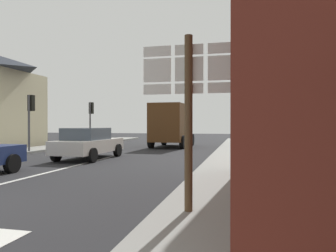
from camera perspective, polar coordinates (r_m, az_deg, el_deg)
name	(u,v)px	position (r m, az deg, el deg)	size (l,w,h in m)	color
ground_plane	(104,159)	(15.67, -11.27, -5.71)	(80.00, 80.00, 0.00)	#232326
sidewalk_right	(231,166)	(12.30, 11.25, -7.05)	(2.24, 44.00, 0.14)	gray
lane_centre_stripe	(57,170)	(12.17, -19.16, -7.45)	(0.16, 12.00, 0.01)	silver
sedan_far	(88,143)	(15.58, -14.00, -2.94)	(2.04, 4.23, 1.47)	beige
delivery_truck	(172,124)	(22.95, 0.68, 0.35)	(2.57, 5.05, 3.05)	#4C2D14
route_sign_post	(189,104)	(5.60, 3.71, 3.92)	(1.66, 0.14, 3.20)	brown
traffic_light_near_left	(31,110)	(19.66, -23.28, 2.61)	(0.30, 0.49, 3.29)	#47474C
traffic_light_far_left	(91,113)	(25.96, -13.56, 2.19)	(0.30, 0.49, 3.36)	#47474C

